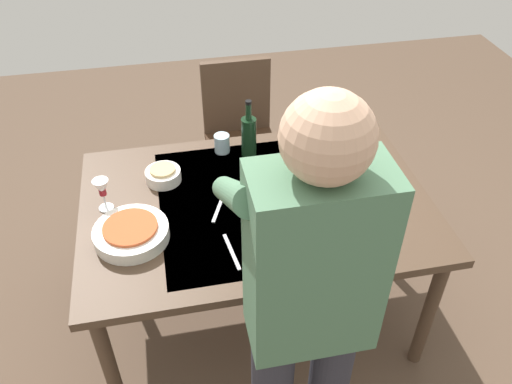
{
  "coord_description": "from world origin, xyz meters",
  "views": [
    {
      "loc": [
        0.34,
        1.7,
        2.22
      ],
      "look_at": [
        0.0,
        0.0,
        0.78
      ],
      "focal_mm": 36.85,
      "sensor_mm": 36.0,
      "label": 1
    }
  ],
  "objects_px": {
    "water_cup_near_right": "(222,143)",
    "dinner_plate_far": "(349,165)",
    "side_bowl_salad": "(286,231)",
    "dinner_plate_near": "(338,220)",
    "water_cup_near_left": "(268,169)",
    "side_bowl_bread": "(163,175)",
    "wine_bottle": "(249,135)",
    "serving_bowl_pasta": "(131,232)",
    "dining_table": "(256,213)",
    "wine_glass_left": "(102,189)",
    "wine_glass_right": "(309,137)",
    "chair_near": "(240,129)",
    "person_server": "(306,309)"
  },
  "relations": [
    {
      "from": "water_cup_near_right",
      "to": "side_bowl_bread",
      "type": "xyz_separation_m",
      "value": [
        0.3,
        0.18,
        -0.01
      ]
    },
    {
      "from": "serving_bowl_pasta",
      "to": "side_bowl_salad",
      "type": "relative_size",
      "value": 1.67
    },
    {
      "from": "serving_bowl_pasta",
      "to": "person_server",
      "type": "bearing_deg",
      "value": 129.28
    },
    {
      "from": "wine_glass_left",
      "to": "side_bowl_salad",
      "type": "xyz_separation_m",
      "value": [
        -0.71,
        0.32,
        -0.07
      ]
    },
    {
      "from": "wine_bottle",
      "to": "water_cup_near_right",
      "type": "bearing_deg",
      "value": -24.03
    },
    {
      "from": "wine_bottle",
      "to": "side_bowl_bread",
      "type": "bearing_deg",
      "value": 16.34
    },
    {
      "from": "dining_table",
      "to": "wine_bottle",
      "type": "bearing_deg",
      "value": -95.77
    },
    {
      "from": "water_cup_near_left",
      "to": "side_bowl_bread",
      "type": "relative_size",
      "value": 0.61
    },
    {
      "from": "dining_table",
      "to": "side_bowl_bread",
      "type": "height_order",
      "value": "side_bowl_bread"
    },
    {
      "from": "serving_bowl_pasta",
      "to": "side_bowl_salad",
      "type": "height_order",
      "value": "same"
    },
    {
      "from": "water_cup_near_left",
      "to": "side_bowl_salad",
      "type": "xyz_separation_m",
      "value": [
        0.01,
        0.39,
        -0.02
      ]
    },
    {
      "from": "wine_bottle",
      "to": "water_cup_near_left",
      "type": "height_order",
      "value": "wine_bottle"
    },
    {
      "from": "chair_near",
      "to": "serving_bowl_pasta",
      "type": "distance_m",
      "value": 1.22
    },
    {
      "from": "dinner_plate_near",
      "to": "dinner_plate_far",
      "type": "xyz_separation_m",
      "value": [
        -0.17,
        -0.36,
        0.0
      ]
    },
    {
      "from": "wine_glass_left",
      "to": "serving_bowl_pasta",
      "type": "distance_m",
      "value": 0.24
    },
    {
      "from": "side_bowl_salad",
      "to": "dinner_plate_near",
      "type": "height_order",
      "value": "side_bowl_salad"
    },
    {
      "from": "dining_table",
      "to": "person_server",
      "type": "xyz_separation_m",
      "value": [
        0.0,
        0.77,
        0.3
      ]
    },
    {
      "from": "serving_bowl_pasta",
      "to": "side_bowl_bread",
      "type": "distance_m",
      "value": 0.38
    },
    {
      "from": "water_cup_near_left",
      "to": "side_bowl_bread",
      "type": "bearing_deg",
      "value": -8.94
    },
    {
      "from": "wine_glass_left",
      "to": "chair_near",
      "type": "bearing_deg",
      "value": -131.36
    },
    {
      "from": "wine_glass_left",
      "to": "water_cup_near_right",
      "type": "xyz_separation_m",
      "value": [
        -0.55,
        -0.32,
        -0.06
      ]
    },
    {
      "from": "dining_table",
      "to": "serving_bowl_pasta",
      "type": "distance_m",
      "value": 0.56
    },
    {
      "from": "dining_table",
      "to": "dinner_plate_near",
      "type": "height_order",
      "value": "dinner_plate_near"
    },
    {
      "from": "dining_table",
      "to": "wine_bottle",
      "type": "height_order",
      "value": "wine_bottle"
    },
    {
      "from": "dining_table",
      "to": "dinner_plate_far",
      "type": "relative_size",
      "value": 6.55
    },
    {
      "from": "water_cup_near_left",
      "to": "wine_glass_right",
      "type": "bearing_deg",
      "value": -148.4
    },
    {
      "from": "wine_glass_right",
      "to": "water_cup_near_right",
      "type": "height_order",
      "value": "wine_glass_right"
    },
    {
      "from": "chair_near",
      "to": "wine_glass_right",
      "type": "bearing_deg",
      "value": 110.92
    },
    {
      "from": "side_bowl_bread",
      "to": "dinner_plate_near",
      "type": "bearing_deg",
      "value": 148.85
    },
    {
      "from": "wine_glass_left",
      "to": "side_bowl_salad",
      "type": "height_order",
      "value": "wine_glass_left"
    },
    {
      "from": "wine_glass_right",
      "to": "water_cup_near_left",
      "type": "xyz_separation_m",
      "value": [
        0.23,
        0.14,
        -0.06
      ]
    },
    {
      "from": "dining_table",
      "to": "dinner_plate_far",
      "type": "height_order",
      "value": "dinner_plate_far"
    },
    {
      "from": "dining_table",
      "to": "dinner_plate_near",
      "type": "distance_m",
      "value": 0.37
    },
    {
      "from": "dining_table",
      "to": "chair_near",
      "type": "height_order",
      "value": "chair_near"
    },
    {
      "from": "wine_glass_right",
      "to": "water_cup_near_left",
      "type": "height_order",
      "value": "wine_glass_right"
    },
    {
      "from": "water_cup_near_right",
      "to": "dinner_plate_far",
      "type": "distance_m",
      "value": 0.62
    },
    {
      "from": "side_bowl_bread",
      "to": "dinner_plate_near",
      "type": "xyz_separation_m",
      "value": [
        -0.69,
        0.42,
        -0.03
      ]
    },
    {
      "from": "serving_bowl_pasta",
      "to": "side_bowl_bread",
      "type": "height_order",
      "value": "same"
    },
    {
      "from": "serving_bowl_pasta",
      "to": "dinner_plate_far",
      "type": "bearing_deg",
      "value": -163.85
    },
    {
      "from": "chair_near",
      "to": "water_cup_near_right",
      "type": "relative_size",
      "value": 10.06
    },
    {
      "from": "wine_glass_left",
      "to": "wine_glass_right",
      "type": "distance_m",
      "value": 0.97
    },
    {
      "from": "wine_glass_left",
      "to": "side_bowl_salad",
      "type": "relative_size",
      "value": 0.84
    },
    {
      "from": "side_bowl_salad",
      "to": "side_bowl_bread",
      "type": "bearing_deg",
      "value": -45.57
    },
    {
      "from": "chair_near",
      "to": "serving_bowl_pasta",
      "type": "xyz_separation_m",
      "value": [
        0.61,
        1.02,
        0.24
      ]
    },
    {
      "from": "water_cup_near_right",
      "to": "serving_bowl_pasta",
      "type": "bearing_deg",
      "value": 50.11
    },
    {
      "from": "chair_near",
      "to": "water_cup_near_left",
      "type": "height_order",
      "value": "chair_near"
    },
    {
      "from": "water_cup_near_right",
      "to": "wine_bottle",
      "type": "bearing_deg",
      "value": 155.97
    },
    {
      "from": "wine_glass_right",
      "to": "dinner_plate_far",
      "type": "height_order",
      "value": "wine_glass_right"
    },
    {
      "from": "wine_glass_left",
      "to": "water_cup_near_left",
      "type": "distance_m",
      "value": 0.73
    },
    {
      "from": "serving_bowl_pasta",
      "to": "side_bowl_salad",
      "type": "xyz_separation_m",
      "value": [
        -0.61,
        0.11,
        0.0
      ]
    }
  ]
}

